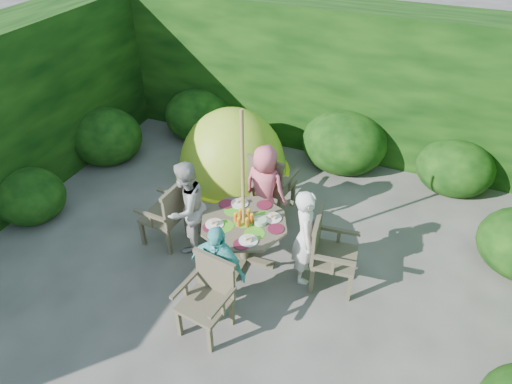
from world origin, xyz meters
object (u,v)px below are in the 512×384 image
at_px(parasol_pole, 243,193).
at_px(child_back, 265,188).
at_px(garden_chair_left, 167,213).
at_px(garden_chair_front, 208,295).
at_px(garden_chair_back, 271,183).
at_px(child_left, 187,208).
at_px(garden_chair_right, 328,251).
at_px(child_front, 218,268).
at_px(patio_table, 244,228).
at_px(dome_tent, 233,171).
at_px(child_right, 306,237).

height_order(parasol_pole, child_back, parasol_pole).
xyz_separation_m(garden_chair_left, garden_chair_front, (1.16, -1.05, -0.01)).
bearing_deg(garden_chair_back, child_back, 102.08).
bearing_deg(child_left, garden_chair_right, 99.54).
distance_m(garden_chair_right, child_front, 1.35).
bearing_deg(garden_chair_back, patio_table, 100.28).
xyz_separation_m(garden_chair_back, garden_chair_front, (0.12, -2.19, -0.04)).
relative_size(garden_chair_left, garden_chair_front, 1.03).
xyz_separation_m(patio_table, garden_chair_right, (1.09, 0.04, -0.04)).
distance_m(child_front, dome_tent, 2.96).
xyz_separation_m(parasol_pole, child_right, (0.80, 0.03, -0.44)).
bearing_deg(garden_chair_right, garden_chair_front, 131.11).
distance_m(parasol_pole, child_front, 0.94).
bearing_deg(child_left, child_front, 54.73).
relative_size(garden_chair_left, child_right, 0.71).
bearing_deg(dome_tent, patio_table, -66.62).
relative_size(garden_chair_front, child_left, 0.68).
height_order(garden_chair_back, child_front, child_front).
bearing_deg(patio_table, child_right, 2.22).
xyz_separation_m(garden_chair_back, child_front, (0.09, -1.89, 0.08)).
distance_m(garden_chair_back, garden_chair_front, 2.20).
height_order(patio_table, garden_chair_left, garden_chair_left).
relative_size(garden_chair_front, child_right, 0.69).
bearing_deg(child_back, garden_chair_left, 46.88).
bearing_deg(dome_tent, garden_chair_front, -75.46).
bearing_deg(parasol_pole, garden_chair_right, 1.95).
height_order(patio_table, garden_chair_back, garden_chair_back).
bearing_deg(garden_chair_front, garden_chair_back, 101.51).
bearing_deg(garden_chair_back, parasol_pole, 100.08).
bearing_deg(dome_tent, garden_chair_back, -44.43).
relative_size(patio_table, child_back, 0.92).
bearing_deg(garden_chair_back, child_left, 63.65).
distance_m(garden_chair_front, child_front, 0.32).
bearing_deg(garden_chair_back, garden_chair_left, 54.84).
distance_m(garden_chair_front, dome_tent, 3.22).
height_order(garden_chair_right, child_back, child_back).
bearing_deg(child_front, patio_table, 99.30).
relative_size(garden_chair_right, child_left, 0.73).
distance_m(garden_chair_right, child_back, 1.36).
bearing_deg(child_back, parasol_pole, 100.50).
distance_m(patio_table, dome_tent, 2.23).
distance_m(child_right, child_left, 1.60).
distance_m(parasol_pole, garden_chair_front, 1.26).
height_order(garden_chair_back, child_back, child_back).
bearing_deg(garden_chair_right, child_back, 49.30).
height_order(garden_chair_right, garden_chair_back, garden_chair_back).
height_order(child_right, child_front, child_right).
xyz_separation_m(child_back, child_front, (0.06, -1.60, -0.04)).
height_order(garden_chair_front, child_front, child_front).
distance_m(patio_table, child_front, 0.80).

